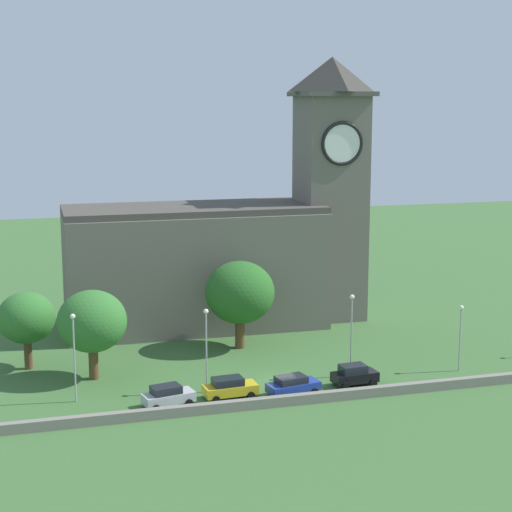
% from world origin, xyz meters
% --- Properties ---
extents(ground_plane, '(200.00, 200.00, 0.00)m').
position_xyz_m(ground_plane, '(0.00, 15.00, 0.00)').
color(ground_plane, '#3D6633').
extents(church, '(34.13, 11.72, 29.63)m').
position_xyz_m(church, '(0.89, 21.21, 8.88)').
color(church, '#666056').
rests_on(church, ground).
extents(quay_barrier, '(53.92, 0.70, 0.85)m').
position_xyz_m(quay_barrier, '(0.00, -5.55, 0.43)').
color(quay_barrier, gray).
rests_on(quay_barrier, ground).
extents(car_silver, '(4.52, 2.80, 1.78)m').
position_xyz_m(car_silver, '(-10.55, -3.00, 0.90)').
color(car_silver, silver).
rests_on(car_silver, ground).
extents(car_yellow, '(4.66, 2.44, 1.79)m').
position_xyz_m(car_yellow, '(-5.15, -2.48, 0.90)').
color(car_yellow, gold).
rests_on(car_yellow, ground).
extents(car_blue, '(4.83, 2.90, 1.65)m').
position_xyz_m(car_blue, '(0.27, -3.14, 0.84)').
color(car_blue, '#233D9E').
rests_on(car_blue, ground).
extents(car_black, '(4.17, 2.38, 1.90)m').
position_xyz_m(car_black, '(6.25, -2.42, 0.95)').
color(car_black, black).
rests_on(car_black, ground).
extents(streetlamp_west_end, '(0.44, 0.44, 7.61)m').
position_xyz_m(streetlamp_west_end, '(-17.80, 0.09, 5.02)').
color(streetlamp_west_end, '#9EA0A5').
rests_on(streetlamp_west_end, ground).
extents(streetlamp_west_mid, '(0.44, 0.44, 7.43)m').
position_xyz_m(streetlamp_west_mid, '(-6.72, -0.60, 4.92)').
color(streetlamp_west_mid, '#9EA0A5').
rests_on(streetlamp_west_mid, ground).
extents(streetlamp_central, '(0.44, 0.44, 7.70)m').
position_xyz_m(streetlamp_central, '(6.86, -0.07, 5.07)').
color(streetlamp_central, '#9EA0A5').
rests_on(streetlamp_central, ground).
extents(streetlamp_east_mid, '(0.44, 0.44, 6.30)m').
position_xyz_m(streetlamp_east_mid, '(17.20, -1.34, 4.27)').
color(streetlamp_east_mid, '#9EA0A5').
rests_on(streetlamp_east_mid, ground).
extents(tree_churchyard, '(5.37, 5.37, 7.38)m').
position_xyz_m(tree_churchyard, '(-21.46, 10.29, 4.93)').
color(tree_churchyard, brown).
rests_on(tree_churchyard, ground).
extents(tree_by_tower, '(7.04, 7.04, 8.98)m').
position_xyz_m(tree_by_tower, '(-0.57, 11.46, 5.77)').
color(tree_by_tower, brown).
rests_on(tree_by_tower, ground).
extents(tree_riverside_west, '(6.24, 6.24, 8.21)m').
position_xyz_m(tree_riverside_west, '(-15.80, 5.66, 5.36)').
color(tree_riverside_west, brown).
rests_on(tree_riverside_west, ground).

